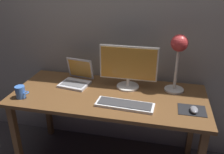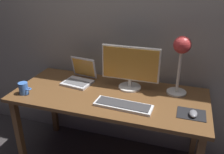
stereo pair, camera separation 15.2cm
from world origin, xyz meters
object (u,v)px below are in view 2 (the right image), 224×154
Objects in this scene: coffee_mug at (24,88)px; keyboard_main at (123,105)px; monitor at (130,66)px; desk_lamp at (181,53)px; mouse at (193,114)px; laptop at (80,75)px.

keyboard_main is at bearing 3.50° from coffee_mug.
monitor reaches higher than coffee_mug.
desk_lamp is 0.48m from mouse.
laptop reaches higher than keyboard_main.
coffee_mug is at bearing -176.50° from keyboard_main.
keyboard_main is 0.61m from desk_lamp.
keyboard_main is at bearing -32.28° from laptop.
mouse is (0.14, -0.32, -0.33)m from desk_lamp.
desk_lamp is 5.06× the size of mouse.
mouse is at bearing -66.93° from desk_lamp.
desk_lamp reaches higher than keyboard_main.
monitor is 5.12× the size of mouse.
desk_lamp reaches higher than monitor.
mouse is (0.99, -0.28, -0.04)m from laptop.
mouse is (0.53, -0.29, -0.18)m from monitor.
monitor is 1.76× the size of laptop.
monitor is 0.90m from coffee_mug.
coffee_mug is at bearing -155.40° from monitor.
desk_lamp reaches higher than mouse.
keyboard_main is at bearing -84.86° from monitor.
laptop is at bearing -177.52° from desk_lamp.
mouse is at bearing -15.87° from laptop.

